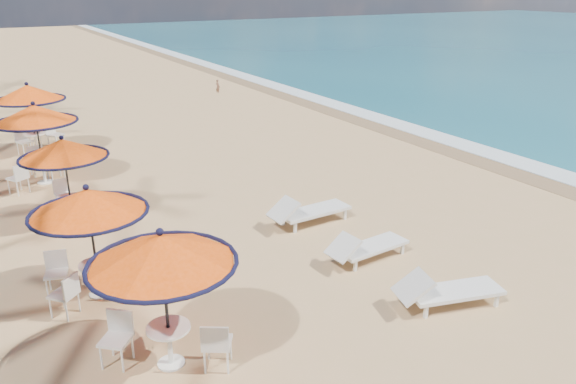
# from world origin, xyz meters

# --- Properties ---
(ground) EXTENTS (160.00, 160.00, 0.00)m
(ground) POSITION_xyz_m (0.00, 0.00, 0.00)
(ground) COLOR tan
(ground) RESTS_ON ground
(foam_strip) EXTENTS (1.20, 140.00, 0.04)m
(foam_strip) POSITION_xyz_m (9.30, 10.00, 0.00)
(foam_strip) COLOR white
(foam_strip) RESTS_ON ground
(wetsand_band) EXTENTS (1.40, 140.00, 0.02)m
(wetsand_band) POSITION_xyz_m (8.40, 10.00, 0.00)
(wetsand_band) COLOR olive
(wetsand_band) RESTS_ON ground
(station_0) EXTENTS (2.32, 2.32, 2.42)m
(station_0) POSITION_xyz_m (-4.67, 0.41, 1.85)
(station_0) COLOR black
(station_0) RESTS_ON ground
(station_1) EXTENTS (2.23, 2.23, 2.33)m
(station_1) POSITION_xyz_m (-5.22, 3.19, 1.70)
(station_1) COLOR black
(station_1) RESTS_ON ground
(station_2) EXTENTS (2.20, 2.27, 2.30)m
(station_2) POSITION_xyz_m (-4.91, 7.33, 1.75)
(station_2) COLOR black
(station_2) RESTS_ON ground
(station_3) EXTENTS (2.44, 2.44, 2.55)m
(station_3) POSITION_xyz_m (-5.16, 10.87, 1.86)
(station_3) COLOR black
(station_3) RESTS_ON ground
(station_4) EXTENTS (2.48, 2.51, 2.58)m
(station_4) POSITION_xyz_m (-4.89, 14.48, 1.89)
(station_4) COLOR black
(station_4) RESTS_ON ground
(lounger_near) EXTENTS (2.21, 1.18, 0.76)m
(lounger_near) POSITION_xyz_m (0.44, -0.53, 0.35)
(lounger_near) COLOR silver
(lounger_near) RESTS_ON ground
(lounger_mid) EXTENTS (2.06, 0.80, 0.72)m
(lounger_mid) POSITION_xyz_m (0.29, 1.75, 0.34)
(lounger_mid) COLOR silver
(lounger_mid) RESTS_ON ground
(lounger_far) EXTENTS (2.24, 0.79, 0.79)m
(lounger_far) POSITION_xyz_m (0.23, 4.10, 0.37)
(lounger_far) COLOR silver
(lounger_far) RESTS_ON ground
(person) EXTENTS (0.27, 0.34, 0.81)m
(person) POSITION_xyz_m (5.45, 22.00, 0.41)
(person) COLOR brown
(person) RESTS_ON ground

